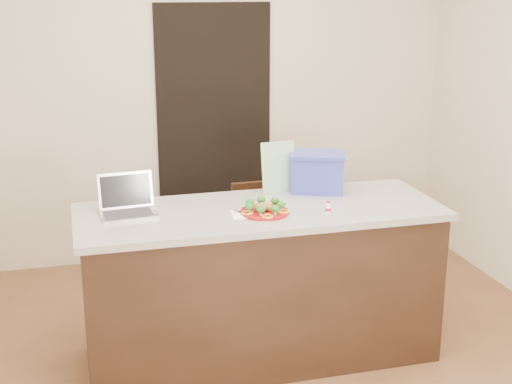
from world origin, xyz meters
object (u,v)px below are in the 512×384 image
object	(u,v)px
plate	(265,212)
napkin	(245,214)
island	(260,283)
chair	(262,236)
laptop	(127,203)
yogurt_bottle	(328,208)
blue_box	(317,172)

from	to	relation	value
plate	napkin	world-z (taller)	plate
island	chair	world-z (taller)	island
island	laptop	world-z (taller)	laptop
island	yogurt_bottle	distance (m)	0.62
plate	island	bearing A→B (deg)	89.14
laptop	blue_box	size ratio (longest dim) A/B	0.81
island	blue_box	size ratio (longest dim) A/B	5.25
yogurt_bottle	laptop	distance (m)	1.11
blue_box	chair	world-z (taller)	blue_box
island	plate	bearing A→B (deg)	-90.86
laptop	plate	bearing A→B (deg)	-21.23
plate	blue_box	distance (m)	0.56
yogurt_bottle	chair	xyz separation A→B (m)	(-0.13, 0.91, -0.47)
island	yogurt_bottle	bearing A→B (deg)	-27.33
napkin	laptop	size ratio (longest dim) A/B	0.47
plate	chair	xyz separation A→B (m)	(0.21, 0.83, -0.45)
plate	laptop	size ratio (longest dim) A/B	0.85
island	laptop	size ratio (longest dim) A/B	6.48
island	chair	bearing A→B (deg)	73.90
napkin	yogurt_bottle	world-z (taller)	yogurt_bottle
laptop	blue_box	distance (m)	1.17
plate	napkin	xyz separation A→B (m)	(-0.11, 0.01, -0.01)
plate	yogurt_bottle	size ratio (longest dim) A/B	3.96
blue_box	yogurt_bottle	bearing A→B (deg)	-81.04
chair	plate	bearing A→B (deg)	-104.72
napkin	yogurt_bottle	bearing A→B (deg)	-10.87
laptop	blue_box	xyz separation A→B (m)	(1.16, 0.13, 0.06)
laptop	chair	bearing A→B (deg)	28.37
plate	laptop	bearing A→B (deg)	163.78
napkin	chair	size ratio (longest dim) A/B	0.18
napkin	yogurt_bottle	size ratio (longest dim) A/B	2.20
chair	island	bearing A→B (deg)	-106.45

